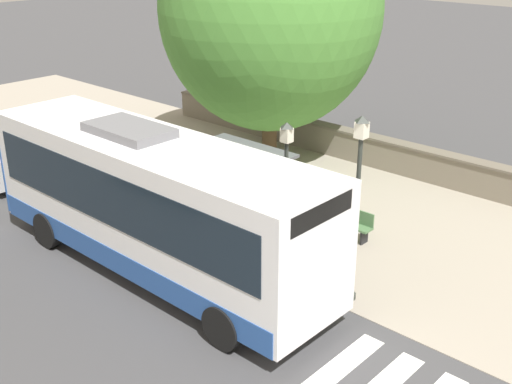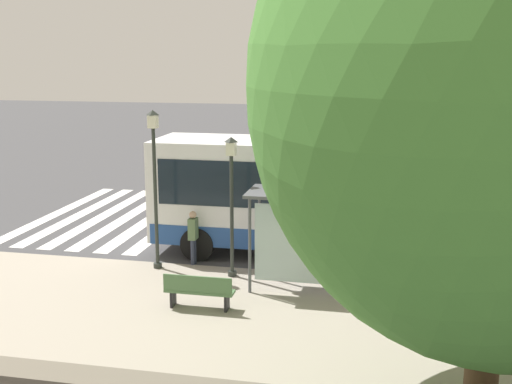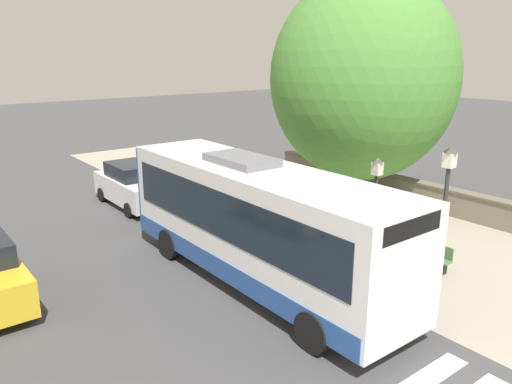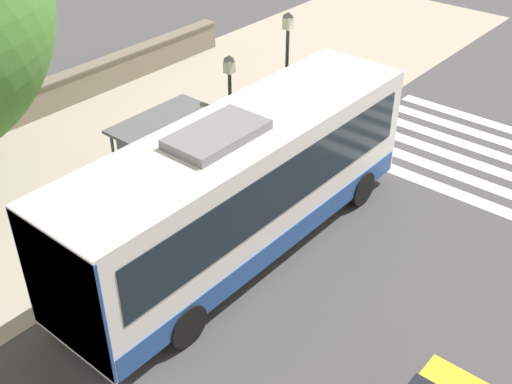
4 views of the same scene
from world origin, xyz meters
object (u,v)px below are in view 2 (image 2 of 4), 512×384
Objects in this scene: bench at (199,291)px; parked_car_far_lane at (429,187)px; shade_tree at (505,86)px; bus at (325,194)px; pedestrian at (193,234)px; bus_shelter at (303,212)px; street_lamp_far at (155,177)px; street_lamp_near at (232,195)px.

parked_car_far_lane reaches higher than bench.
bench is 0.17× the size of shade_tree.
bench is (-4.80, 2.49, -1.43)m from bus.
pedestrian is at bearing 113.82° from bus.
bus_shelter reaches higher than bench.
bus is 5.60m from bench.
shade_tree reaches higher than bench.
parked_car_far_lane is (8.88, -7.90, -1.75)m from street_lamp_far.
shade_tree is at bearing -133.48° from pedestrian.
shade_tree is (-3.49, -5.93, 5.03)m from bench.
street_lamp_far is (2.65, 2.03, 2.18)m from bench.
pedestrian is 0.35× the size of street_lamp_far.
bus is 2.43× the size of parked_car_far_lane.
street_lamp_near is at bearing 148.12° from parked_car_far_lane.
bus_shelter is at bearing -113.14° from pedestrian.
shade_tree is (-5.26, -3.71, 3.41)m from bus_shelter.
street_lamp_near is (0.65, 2.00, 0.21)m from bus_shelter.
street_lamp_near is at bearing 136.30° from bus.
parked_car_far_lane is (8.32, -7.01, -0.01)m from pedestrian.
pedestrian is at bearing 139.91° from parked_car_far_lane.
bus is 9.67m from shade_tree.
street_lamp_near is at bearing 44.03° from shade_tree.
bench is at bearing 174.99° from street_lamp_near.
bus is 3.04m from bus_shelter.
pedestrian reaches higher than bench.
bus_shelter is 1.78× the size of pedestrian.
street_lamp_near reaches higher than bus_shelter.
parked_car_far_lane is (6.73, -3.39, -0.99)m from bus.
pedestrian is at bearing 46.52° from shade_tree.
bus_shelter is 3.82m from pedestrian.
parked_car_far_lane is at bearing -40.09° from pedestrian.
parked_car_far_lane is at bearing -31.88° from street_lamp_near.
bus_shelter is 0.29× the size of shade_tree.
street_lamp_near reaches higher than bench.
street_lamp_near is (-2.38, 2.27, 0.39)m from bus.
street_lamp_far is at bearing 138.32° from parked_car_far_lane.
pedestrian is 0.38× the size of parked_car_far_lane.
bus is at bearing -66.18° from pedestrian.
bench is at bearing 128.71° from bus_shelter.
shade_tree is (-6.69, -7.06, 4.58)m from pedestrian.
parked_car_far_lane is at bearing -20.57° from bus_shelter.
street_lamp_far is (-0.55, 0.90, 1.73)m from pedestrian.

